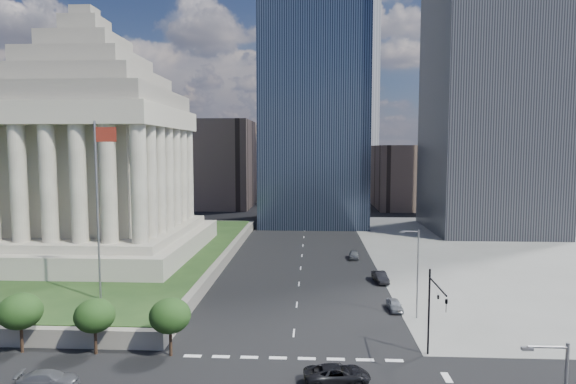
# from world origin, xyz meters

# --- Properties ---
(ground) EXTENTS (500.00, 500.00, 0.00)m
(ground) POSITION_xyz_m (0.00, 100.00, 0.00)
(ground) COLOR black
(ground) RESTS_ON ground
(sidewalk_ne) EXTENTS (68.00, 90.00, 0.03)m
(sidewalk_ne) POSITION_xyz_m (46.00, 60.00, 0.01)
(sidewalk_ne) COLOR slate
(sidewalk_ne) RESTS_ON ground
(plaza_terrace) EXTENTS (66.00, 70.00, 1.80)m
(plaza_terrace) POSITION_xyz_m (-45.00, 50.00, 0.90)
(plaza_terrace) COLOR #666258
(plaza_terrace) RESTS_ON ground
(plaza_lawn) EXTENTS (64.00, 68.00, 0.10)m
(plaza_lawn) POSITION_xyz_m (-45.00, 50.00, 1.85)
(plaza_lawn) COLOR #1E3716
(plaza_lawn) RESTS_ON plaza_terrace
(war_memorial) EXTENTS (34.00, 34.00, 39.00)m
(war_memorial) POSITION_xyz_m (-34.00, 48.00, 21.40)
(war_memorial) COLOR gray
(war_memorial) RESTS_ON plaza_lawn
(flagpole) EXTENTS (2.52, 0.24, 20.00)m
(flagpole) POSITION_xyz_m (-21.83, 24.00, 13.11)
(flagpole) COLOR slate
(flagpole) RESTS_ON plaza_lawn
(midrise_glass) EXTENTS (26.00, 26.00, 60.00)m
(midrise_glass) POSITION_xyz_m (2.00, 95.00, 30.00)
(midrise_glass) COLOR black
(midrise_glass) RESTS_ON ground
(highrise_ne) EXTENTS (26.00, 28.00, 100.00)m
(highrise_ne) POSITION_xyz_m (42.00, 85.00, 50.00)
(highrise_ne) COLOR black
(highrise_ne) RESTS_ON ground
(building_filler_ne) EXTENTS (20.00, 30.00, 20.00)m
(building_filler_ne) POSITION_xyz_m (32.00, 130.00, 10.00)
(building_filler_ne) COLOR brown
(building_filler_ne) RESTS_ON ground
(building_filler_nw) EXTENTS (24.00, 30.00, 28.00)m
(building_filler_nw) POSITION_xyz_m (-30.00, 130.00, 14.00)
(building_filler_nw) COLOR brown
(building_filler_nw) RESTS_ON ground
(traffic_signal_ne) EXTENTS (0.30, 5.74, 8.00)m
(traffic_signal_ne) POSITION_xyz_m (12.50, 13.70, 5.25)
(traffic_signal_ne) COLOR black
(traffic_signal_ne) RESTS_ON ground
(street_lamp_north) EXTENTS (2.13, 0.22, 10.00)m
(street_lamp_north) POSITION_xyz_m (13.33, 25.00, 5.66)
(street_lamp_north) COLOR slate
(street_lamp_north) RESTS_ON ground
(pickup_truck) EXTENTS (5.70, 3.32, 1.49)m
(pickup_truck) POSITION_xyz_m (3.90, 9.56, 0.75)
(pickup_truck) COLOR black
(pickup_truck) RESTS_ON ground
(suv_grey) EXTENTS (4.91, 2.56, 1.36)m
(suv_grey) POSITION_xyz_m (-18.89, 7.64, 0.68)
(suv_grey) COLOR #4E5055
(suv_grey) RESTS_ON ground
(parked_sedan_near) EXTENTS (3.86, 1.72, 1.29)m
(parked_sedan_near) POSITION_xyz_m (11.50, 27.58, 0.64)
(parked_sedan_near) COLOR gray
(parked_sedan_near) RESTS_ON ground
(parked_sedan_mid) EXTENTS (4.64, 2.11, 1.48)m
(parked_sedan_mid) POSITION_xyz_m (11.50, 39.49, 0.74)
(parked_sedan_mid) COLOR black
(parked_sedan_mid) RESTS_ON ground
(parked_sedan_far) EXTENTS (2.12, 4.36, 1.43)m
(parked_sedan_far) POSITION_xyz_m (9.00, 53.94, 0.72)
(parked_sedan_far) COLOR #4C4F53
(parked_sedan_far) RESTS_ON ground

